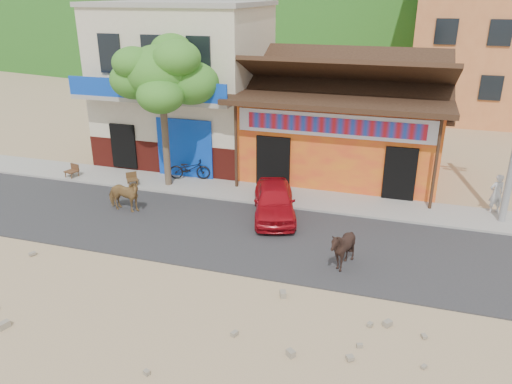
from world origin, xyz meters
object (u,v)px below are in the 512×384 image
Objects in this scene: cafe_chair_left at (71,166)px; cafe_chair_right at (132,174)px; red_car at (274,201)px; scooter at (190,169)px; pedestrian at (496,194)px; cow_dark at (343,249)px; tree at (164,113)px; cow_tan at (124,196)px.

cafe_chair_left reaches higher than cafe_chair_right.
red_car reaches higher than scooter.
pedestrian is at bearing 1.19° from red_car.
cow_dark reaches higher than cafe_chair_left.
pedestrian is (12.60, 0.90, -2.27)m from tree.
cow_tan is (-0.39, -2.81, -2.46)m from tree.
cafe_chair_left reaches higher than scooter.
pedestrian is (12.00, 0.06, 0.27)m from scooter.
cow_dark reaches higher than scooter.
cafe_chair_left is (-12.26, 4.10, -0.05)m from cow_dark.
cow_dark is at bearing -99.57° from cow_tan.
cow_dark is 10.10m from cafe_chair_right.
red_car is at bearing -134.89° from scooter.
scooter is at bearing 54.41° from tree.
cafe_chair_right is (-6.41, 1.12, -0.06)m from red_car.
pedestrian is at bearing 107.83° from cow_dark.
cow_tan is 1.45× the size of cafe_chair_left.
cafe_chair_left is (-17.00, -1.34, -0.23)m from pedestrian.
tree is 6.43× the size of cafe_chair_right.
cow_tan reaches higher than cafe_chair_right.
pedestrian is 14.07m from cafe_chair_right.
cafe_chair_left is 3.00m from cafe_chair_right.
red_car is at bearing 7.14° from cafe_chair_left.
cow_tan is 3.78m from scooter.
tree is at bearing -19.03° from pedestrian.
cow_dark is 12.93m from cafe_chair_left.
cafe_chair_left is (-4.01, 2.37, -0.03)m from cow_tan.
cafe_chair_right is (-14.00, -1.40, -0.27)m from pedestrian.
pedestrian is 17.05m from cafe_chair_left.
tree is 3.41× the size of scooter.
pedestrian is at bearing -33.98° from cafe_chair_right.
red_car is at bearing -4.74° from pedestrian.
red_car is 2.44× the size of pedestrian.
tree is at bearing -151.13° from cow_dark.
cow_dark is at bearing -63.27° from cafe_chair_right.
cafe_chair_right is at bearing -160.35° from tree.
cow_tan is 13.51m from pedestrian.
cow_dark is at bearing 25.82° from pedestrian.
tree reaches higher than red_car.
cow_tan is 1.14× the size of cow_dark.
pedestrian is (7.59, 2.52, 0.20)m from red_car.
pedestrian reaches higher than cafe_chair_right.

